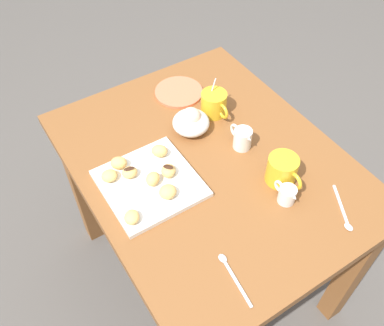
% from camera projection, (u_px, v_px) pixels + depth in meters
% --- Properties ---
extents(ground_plane, '(8.00, 8.00, 0.00)m').
position_uv_depth(ground_plane, '(204.00, 268.00, 1.93)').
color(ground_plane, '#514C47').
extents(dining_table, '(1.01, 0.80, 0.75)m').
position_uv_depth(dining_table, '(208.00, 186.00, 1.47)').
color(dining_table, brown).
rests_on(dining_table, ground_plane).
extents(pastry_plate_square, '(0.28, 0.28, 0.02)m').
position_uv_depth(pastry_plate_square, '(150.00, 183.00, 1.30)').
color(pastry_plate_square, silver).
rests_on(pastry_plate_square, dining_table).
extents(coffee_mug_mustard_left, '(0.13, 0.09, 0.13)m').
position_uv_depth(coffee_mug_mustard_left, '(214.00, 103.00, 1.48)').
color(coffee_mug_mustard_left, gold).
rests_on(coffee_mug_mustard_left, dining_table).
extents(coffee_mug_mustard_right, '(0.13, 0.09, 0.09)m').
position_uv_depth(coffee_mug_mustard_right, '(282.00, 169.00, 1.28)').
color(coffee_mug_mustard_right, gold).
rests_on(coffee_mug_mustard_right, dining_table).
extents(cream_pitcher_white, '(0.10, 0.06, 0.07)m').
position_uv_depth(cream_pitcher_white, '(242.00, 138.00, 1.38)').
color(cream_pitcher_white, silver).
rests_on(cream_pitcher_white, dining_table).
extents(ice_cream_bowl, '(0.13, 0.13, 0.09)m').
position_uv_depth(ice_cream_bowl, '(191.00, 121.00, 1.43)').
color(ice_cream_bowl, silver).
rests_on(ice_cream_bowl, dining_table).
extents(chocolate_sauce_pitcher, '(0.09, 0.05, 0.06)m').
position_uv_depth(chocolate_sauce_pitcher, '(287.00, 194.00, 1.24)').
color(chocolate_sauce_pitcher, silver).
rests_on(chocolate_sauce_pitcher, dining_table).
extents(saucer_coral_left, '(0.18, 0.18, 0.01)m').
position_uv_depth(saucer_coral_left, '(179.00, 92.00, 1.59)').
color(saucer_coral_left, '#E5704C').
rests_on(saucer_coral_left, dining_table).
extents(loose_spoon_near_saucer, '(0.15, 0.09, 0.01)m').
position_uv_depth(loose_spoon_near_saucer, '(344.00, 213.00, 1.23)').
color(loose_spoon_near_saucer, silver).
rests_on(loose_spoon_near_saucer, dining_table).
extents(loose_spoon_by_plate, '(0.16, 0.03, 0.01)m').
position_uv_depth(loose_spoon_by_plate, '(231.00, 273.00, 1.11)').
color(loose_spoon_by_plate, silver).
rests_on(loose_spoon_by_plate, dining_table).
extents(beignet_0, '(0.07, 0.07, 0.04)m').
position_uv_depth(beignet_0, '(160.00, 151.00, 1.35)').
color(beignet_0, '#E5B260').
rests_on(beignet_0, pastry_plate_square).
extents(beignet_1, '(0.06, 0.06, 0.04)m').
position_uv_depth(beignet_1, '(153.00, 179.00, 1.27)').
color(beignet_1, '#E5B260').
rests_on(beignet_1, pastry_plate_square).
extents(beignet_2, '(0.05, 0.06, 0.03)m').
position_uv_depth(beignet_2, '(168.00, 192.00, 1.24)').
color(beignet_2, '#E5B260').
rests_on(beignet_2, pastry_plate_square).
extents(beignet_3, '(0.06, 0.06, 0.03)m').
position_uv_depth(beignet_3, '(109.00, 176.00, 1.28)').
color(beignet_3, '#E5B260').
rests_on(beignet_3, pastry_plate_square).
extents(beignet_4, '(0.06, 0.06, 0.03)m').
position_uv_depth(beignet_4, '(132.00, 217.00, 1.19)').
color(beignet_4, '#E5B260').
rests_on(beignet_4, pastry_plate_square).
extents(beignet_5, '(0.05, 0.05, 0.03)m').
position_uv_depth(beignet_5, '(130.00, 172.00, 1.29)').
color(beignet_5, '#E5B260').
rests_on(beignet_5, pastry_plate_square).
extents(chocolate_drizzle_5, '(0.02, 0.04, 0.00)m').
position_uv_depth(chocolate_drizzle_5, '(129.00, 169.00, 1.28)').
color(chocolate_drizzle_5, '#381E11').
rests_on(chocolate_drizzle_5, beignet_5).
extents(beignet_6, '(0.07, 0.07, 0.03)m').
position_uv_depth(beignet_6, '(168.00, 171.00, 1.30)').
color(beignet_6, '#E5B260').
rests_on(beignet_6, pastry_plate_square).
extents(chocolate_drizzle_6, '(0.03, 0.03, 0.00)m').
position_uv_depth(chocolate_drizzle_6, '(168.00, 167.00, 1.28)').
color(chocolate_drizzle_6, '#381E11').
rests_on(chocolate_drizzle_6, beignet_6).
extents(beignet_7, '(0.06, 0.07, 0.04)m').
position_uv_depth(beignet_7, '(119.00, 163.00, 1.32)').
color(beignet_7, '#E5B260').
rests_on(beignet_7, pastry_plate_square).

